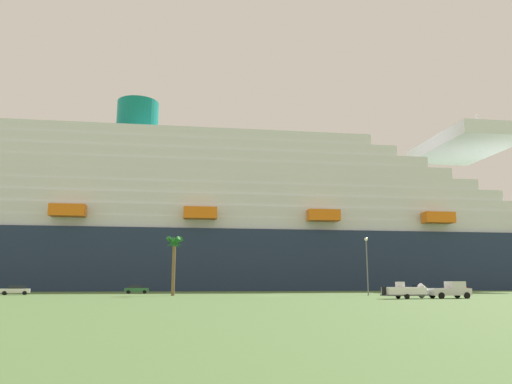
{
  "coord_description": "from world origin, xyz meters",
  "views": [
    {
      "loc": [
        -16.92,
        -77.56,
        2.06
      ],
      "look_at": [
        1.79,
        24.4,
        21.33
      ],
      "focal_mm": 34.2,
      "sensor_mm": 36.0,
      "label": 1
    }
  ],
  "objects_px": {
    "street_lamp": "(367,258)",
    "small_boat_on_trailer": "(409,291)",
    "pickup_truck": "(450,290)",
    "parked_car_blue_suv": "(422,289)",
    "parked_car_white_van": "(16,290)",
    "parked_car_red_hatchback": "(456,288)",
    "cruise_ship": "(250,229)",
    "palm_tree": "(174,247)",
    "parked_car_green_wagon": "(136,289)"
  },
  "relations": [
    {
      "from": "parked_car_white_van",
      "to": "parked_car_red_hatchback",
      "type": "relative_size",
      "value": 1.0
    },
    {
      "from": "parked_car_white_van",
      "to": "parked_car_blue_suv",
      "type": "distance_m",
      "value": 71.49
    },
    {
      "from": "palm_tree",
      "to": "street_lamp",
      "type": "xyz_separation_m",
      "value": [
        30.76,
        -4.38,
        -1.67
      ]
    },
    {
      "from": "street_lamp",
      "to": "parked_car_red_hatchback",
      "type": "height_order",
      "value": "street_lamp"
    },
    {
      "from": "cruise_ship",
      "to": "parked_car_blue_suv",
      "type": "xyz_separation_m",
      "value": [
        24.17,
        -48.17,
        -15.82
      ]
    },
    {
      "from": "parked_car_blue_suv",
      "to": "parked_car_red_hatchback",
      "type": "bearing_deg",
      "value": 37.07
    },
    {
      "from": "parked_car_green_wagon",
      "to": "parked_car_red_hatchback",
      "type": "relative_size",
      "value": 0.91
    },
    {
      "from": "pickup_truck",
      "to": "palm_tree",
      "type": "height_order",
      "value": "palm_tree"
    },
    {
      "from": "street_lamp",
      "to": "parked_car_blue_suv",
      "type": "distance_m",
      "value": 18.54
    },
    {
      "from": "palm_tree",
      "to": "cruise_ship",
      "type": "bearing_deg",
      "value": 68.32
    },
    {
      "from": "small_boat_on_trailer",
      "to": "street_lamp",
      "type": "height_order",
      "value": "street_lamp"
    },
    {
      "from": "cruise_ship",
      "to": "small_boat_on_trailer",
      "type": "relative_size",
      "value": 35.26
    },
    {
      "from": "cruise_ship",
      "to": "parked_car_white_van",
      "type": "height_order",
      "value": "cruise_ship"
    },
    {
      "from": "cruise_ship",
      "to": "street_lamp",
      "type": "relative_size",
      "value": 28.1
    },
    {
      "from": "street_lamp",
      "to": "parked_car_blue_suv",
      "type": "xyz_separation_m",
      "value": [
        14.78,
        9.97,
        -5.08
      ]
    },
    {
      "from": "small_boat_on_trailer",
      "to": "palm_tree",
      "type": "relative_size",
      "value": 0.78
    },
    {
      "from": "cruise_ship",
      "to": "palm_tree",
      "type": "height_order",
      "value": "cruise_ship"
    },
    {
      "from": "cruise_ship",
      "to": "parked_car_white_van",
      "type": "relative_size",
      "value": 53.93
    },
    {
      "from": "small_boat_on_trailer",
      "to": "parked_car_white_van",
      "type": "relative_size",
      "value": 1.53
    },
    {
      "from": "street_lamp",
      "to": "parked_car_white_van",
      "type": "bearing_deg",
      "value": 166.04
    },
    {
      "from": "parked_car_blue_suv",
      "to": "parked_car_red_hatchback",
      "type": "height_order",
      "value": "same"
    },
    {
      "from": "palm_tree",
      "to": "parked_car_blue_suv",
      "type": "distance_m",
      "value": 46.37
    },
    {
      "from": "street_lamp",
      "to": "parked_car_green_wagon",
      "type": "bearing_deg",
      "value": 151.64
    },
    {
      "from": "street_lamp",
      "to": "cruise_ship",
      "type": "bearing_deg",
      "value": 99.17
    },
    {
      "from": "small_boat_on_trailer",
      "to": "parked_car_green_wagon",
      "type": "relative_size",
      "value": 1.67
    },
    {
      "from": "small_boat_on_trailer",
      "to": "parked_car_white_van",
      "type": "distance_m",
      "value": 62.97
    },
    {
      "from": "parked_car_blue_suv",
      "to": "pickup_truck",
      "type": "bearing_deg",
      "value": -111.44
    },
    {
      "from": "pickup_truck",
      "to": "small_boat_on_trailer",
      "type": "relative_size",
      "value": 0.77
    },
    {
      "from": "street_lamp",
      "to": "small_boat_on_trailer",
      "type": "bearing_deg",
      "value": -94.42
    },
    {
      "from": "small_boat_on_trailer",
      "to": "parked_car_blue_suv",
      "type": "xyz_separation_m",
      "value": [
        16.01,
        25.9,
        -0.13
      ]
    },
    {
      "from": "street_lamp",
      "to": "parked_car_green_wagon",
      "type": "distance_m",
      "value": 42.61
    },
    {
      "from": "pickup_truck",
      "to": "palm_tree",
      "type": "xyz_separation_m",
      "value": [
        -35.51,
        19.96,
        6.54
      ]
    },
    {
      "from": "parked_car_green_wagon",
      "to": "parked_car_blue_suv",
      "type": "distance_m",
      "value": 52.98
    },
    {
      "from": "pickup_truck",
      "to": "parked_car_white_van",
      "type": "height_order",
      "value": "pickup_truck"
    },
    {
      "from": "small_boat_on_trailer",
      "to": "parked_car_red_hatchback",
      "type": "relative_size",
      "value": 1.53
    },
    {
      "from": "street_lamp",
      "to": "parked_car_red_hatchback",
      "type": "relative_size",
      "value": 1.92
    },
    {
      "from": "parked_car_white_van",
      "to": "parked_car_red_hatchback",
      "type": "xyz_separation_m",
      "value": [
        85.03,
        6.21,
        0.0
      ]
    },
    {
      "from": "palm_tree",
      "to": "street_lamp",
      "type": "height_order",
      "value": "palm_tree"
    },
    {
      "from": "parked_car_blue_suv",
      "to": "parked_car_red_hatchback",
      "type": "relative_size",
      "value": 0.97
    },
    {
      "from": "parked_car_red_hatchback",
      "to": "parked_car_green_wagon",
      "type": "bearing_deg",
      "value": -179.83
    },
    {
      "from": "parked_car_red_hatchback",
      "to": "parked_car_blue_suv",
      "type": "bearing_deg",
      "value": -142.93
    },
    {
      "from": "parked_car_red_hatchback",
      "to": "pickup_truck",
      "type": "bearing_deg",
      "value": -123.45
    },
    {
      "from": "pickup_truck",
      "to": "parked_car_green_wagon",
      "type": "xyz_separation_m",
      "value": [
        -41.97,
        35.67,
        -0.21
      ]
    },
    {
      "from": "pickup_truck",
      "to": "palm_tree",
      "type": "relative_size",
      "value": 0.61
    },
    {
      "from": "pickup_truck",
      "to": "parked_car_red_hatchback",
      "type": "height_order",
      "value": "pickup_truck"
    },
    {
      "from": "palm_tree",
      "to": "small_boat_on_trailer",
      "type": "bearing_deg",
      "value": -34.52
    },
    {
      "from": "street_lamp",
      "to": "parked_car_white_van",
      "type": "distance_m",
      "value": 58.54
    },
    {
      "from": "pickup_truck",
      "to": "parked_car_green_wagon",
      "type": "relative_size",
      "value": 1.29
    },
    {
      "from": "pickup_truck",
      "to": "parked_car_blue_suv",
      "type": "relative_size",
      "value": 1.22
    },
    {
      "from": "pickup_truck",
      "to": "street_lamp",
      "type": "distance_m",
      "value": 16.99
    }
  ]
}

